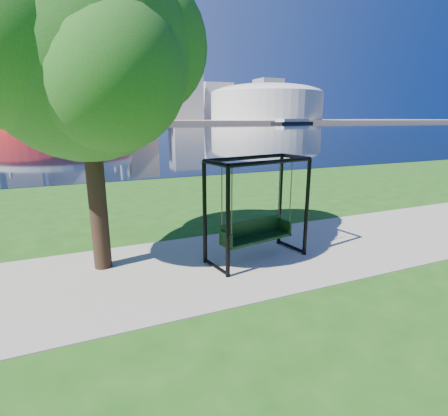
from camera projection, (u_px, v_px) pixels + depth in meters
ground at (224, 254)px, 8.93m from camera, size 900.00×900.00×0.00m
path at (232, 261)px, 8.48m from camera, size 120.00×4.00×0.03m
river at (85, 130)px, 99.83m from camera, size 900.00×180.00×0.02m
far_bank at (76, 121)px, 281.38m from camera, size 900.00×228.00×2.00m
stadium at (57, 100)px, 211.02m from camera, size 83.00×83.00×32.00m
arena at (266, 101)px, 265.57m from camera, size 84.00×84.00×26.56m
skyline at (65, 77)px, 283.00m from camera, size 392.00×66.00×96.50m
swing at (256, 212)px, 8.34m from camera, size 2.59×1.48×2.50m
park_tree at (81, 49)px, 6.97m from camera, size 5.48×4.95×6.80m
barge at (293, 122)px, 215.10m from camera, size 32.70×18.26×3.17m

